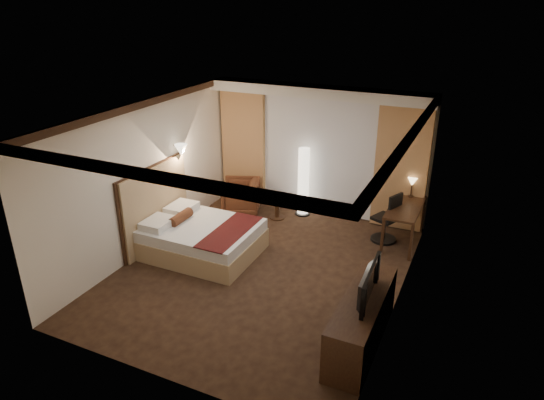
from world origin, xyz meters
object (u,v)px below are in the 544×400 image
at_px(desk, 403,225).
at_px(office_chair, 385,216).
at_px(armchair, 241,195).
at_px(dresser, 362,320).
at_px(television, 363,278).
at_px(floor_lamp, 303,182).
at_px(bed, 203,239).
at_px(side_table, 277,207).

xyz_separation_m(desk, office_chair, (-0.34, -0.05, 0.12)).
xyz_separation_m(armchair, office_chair, (3.09, -0.04, 0.11)).
bearing_deg(desk, office_chair, -171.51).
bearing_deg(dresser, desk, 90.92).
bearing_deg(television, desk, -2.10).
relative_size(floor_lamp, television, 1.49).
bearing_deg(office_chair, floor_lamp, -170.38).
bearing_deg(armchair, office_chair, 67.87).
xyz_separation_m(bed, dresser, (3.23, -1.20, 0.08)).
relative_size(bed, desk, 1.45).
distance_m(desk, television, 3.18).
bearing_deg(desk, floor_lamp, 169.35).
relative_size(armchair, television, 0.79).
distance_m(floor_lamp, television, 4.15).
bearing_deg(desk, bed, -149.01).
height_order(side_table, dresser, dresser).
height_order(armchair, office_chair, office_chair).
distance_m(armchair, floor_lamp, 1.37).
xyz_separation_m(armchair, side_table, (0.84, 0.02, -0.14)).
relative_size(side_table, dresser, 0.27).
bearing_deg(desk, television, -89.63).
distance_m(desk, dresser, 3.11).
bearing_deg(armchair, floor_lamp, 86.98).
xyz_separation_m(side_table, office_chair, (2.24, -0.06, 0.25)).
height_order(bed, side_table, bed).
bearing_deg(bed, side_table, 72.63).
height_order(bed, floor_lamp, floor_lamp).
bearing_deg(side_table, television, -50.23).
bearing_deg(bed, television, -20.59).
height_order(side_table, office_chair, office_chair).
distance_m(armchair, dresser, 4.66).
height_order(armchair, desk, armchair).
distance_m(bed, office_chair, 3.41).
xyz_separation_m(side_table, floor_lamp, (0.41, 0.40, 0.48)).
bearing_deg(side_table, desk, -0.24).
bearing_deg(floor_lamp, bed, -113.67).
relative_size(armchair, side_table, 1.54).
bearing_deg(side_table, dresser, -49.91).
bearing_deg(bed, dresser, -20.41).
height_order(armchair, dresser, armchair).
xyz_separation_m(floor_lamp, dresser, (2.21, -3.52, -0.37)).
relative_size(side_table, desk, 0.38).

